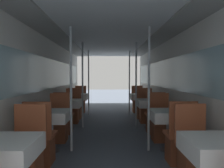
% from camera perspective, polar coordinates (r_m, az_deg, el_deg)
% --- Properties ---
extents(wall_left, '(0.05, 9.96, 2.22)m').
position_cam_1_polar(wall_left, '(5.24, -16.84, -0.09)').
color(wall_left, silver).
rests_on(wall_left, ground_plane).
extents(wall_right, '(0.05, 9.96, 2.22)m').
position_cam_1_polar(wall_right, '(5.26, 15.48, -0.07)').
color(wall_right, silver).
rests_on(wall_right, ground_plane).
extents(ceiling_panel, '(2.93, 9.96, 0.07)m').
position_cam_1_polar(ceiling_panel, '(5.12, -0.65, 12.43)').
color(ceiling_panel, silver).
rests_on(ceiling_panel, wall_left).
extents(dining_table_left_0, '(0.65, 0.65, 0.73)m').
position_cam_1_polar(dining_table_left_0, '(2.47, -26.56, -15.42)').
color(dining_table_left_0, '#4C4C51').
rests_on(dining_table_left_0, ground_plane).
extents(chair_left_far_0, '(0.41, 0.41, 0.98)m').
position_cam_1_polar(chair_left_far_0, '(3.08, -21.47, -17.89)').
color(chair_left_far_0, brown).
rests_on(chair_left_far_0, ground_plane).
extents(dining_table_left_1, '(0.65, 0.65, 0.73)m').
position_cam_1_polar(dining_table_left_1, '(4.09, -15.70, -8.27)').
color(dining_table_left_1, '#4C4C51').
rests_on(dining_table_left_1, ground_plane).
extents(chair_left_near_1, '(0.41, 0.41, 0.98)m').
position_cam_1_polar(chair_left_near_1, '(3.61, -18.11, -14.84)').
color(chair_left_near_1, brown).
rests_on(chair_left_near_1, ground_plane).
extents(chair_left_far_1, '(0.41, 0.41, 0.98)m').
position_cam_1_polar(chair_left_far_1, '(4.72, -13.82, -10.75)').
color(chair_left_far_1, brown).
rests_on(chair_left_far_1, ground_plane).
extents(support_pole_left_1, '(0.04, 0.04, 2.22)m').
position_cam_1_polar(support_pole_left_1, '(3.96, -10.66, -1.38)').
color(support_pole_left_1, silver).
rests_on(support_pole_left_1, ground_plane).
extents(dining_table_left_2, '(0.65, 0.65, 0.73)m').
position_cam_1_polar(dining_table_left_2, '(5.81, -11.27, -5.15)').
color(dining_table_left_2, '#4C4C51').
rests_on(dining_table_left_2, ground_plane).
extents(chair_left_near_2, '(0.41, 0.41, 0.98)m').
position_cam_1_polar(chair_left_near_2, '(5.28, -12.39, -9.35)').
color(chair_left_near_2, brown).
rests_on(chair_left_near_2, ground_plane).
extents(chair_left_far_2, '(0.41, 0.41, 0.98)m').
position_cam_1_polar(chair_left_far_2, '(6.43, -10.30, -7.27)').
color(chair_left_far_2, brown).
rests_on(chair_left_far_2, ground_plane).
extents(support_pole_left_2, '(0.04, 0.04, 2.22)m').
position_cam_1_polar(support_pole_left_2, '(5.71, -7.70, -0.28)').
color(support_pole_left_2, silver).
rests_on(support_pole_left_2, ground_plane).
extents(dining_table_left_3, '(0.65, 0.65, 0.73)m').
position_cam_1_polar(dining_table_left_3, '(7.55, -8.88, -3.45)').
color(dining_table_left_3, '#4C4C51').
rests_on(dining_table_left_3, ground_plane).
extents(chair_left_near_3, '(0.41, 0.41, 0.98)m').
position_cam_1_polar(chair_left_near_3, '(7.00, -9.53, -6.49)').
color(chair_left_near_3, brown).
rests_on(chair_left_near_3, ground_plane).
extents(chair_left_far_3, '(0.41, 0.41, 0.98)m').
position_cam_1_polar(chair_left_far_3, '(8.17, -8.30, -5.24)').
color(chair_left_far_3, brown).
rests_on(chair_left_far_3, ground_plane).
extents(support_pole_left_3, '(0.04, 0.04, 2.22)m').
position_cam_1_polar(support_pole_left_3, '(7.48, -6.13, 0.30)').
color(support_pole_left_3, silver).
rests_on(support_pole_left_3, ground_plane).
extents(dining_table_right_0, '(0.65, 0.65, 0.73)m').
position_cam_1_polar(dining_table_right_0, '(2.50, 26.06, -15.18)').
color(dining_table_right_0, '#4C4C51').
rests_on(dining_table_right_0, ground_plane).
extents(chair_right_far_0, '(0.41, 0.41, 0.98)m').
position_cam_1_polar(chair_right_far_0, '(3.11, 20.72, -17.71)').
color(chair_right_far_0, brown).
rests_on(chair_right_far_0, ground_plane).
extents(dining_table_right_1, '(0.65, 0.65, 0.73)m').
position_cam_1_polar(dining_table_right_1, '(4.11, 14.60, -8.21)').
color(dining_table_right_1, '#4C4C51').
rests_on(dining_table_right_1, ground_plane).
extents(chair_right_near_1, '(0.41, 0.41, 0.98)m').
position_cam_1_polar(chair_right_near_1, '(3.63, 17.16, -14.73)').
color(chair_right_near_1, brown).
rests_on(chair_right_near_1, ground_plane).
extents(chair_right_far_1, '(0.41, 0.41, 0.98)m').
position_cam_1_polar(chair_right_far_1, '(4.74, 12.59, -10.69)').
color(chair_right_far_1, brown).
rests_on(chair_right_far_1, ground_plane).
extents(support_pole_right_1, '(0.04, 0.04, 2.22)m').
position_cam_1_polar(support_pole_right_1, '(3.97, 9.59, -1.36)').
color(support_pole_right_1, silver).
rests_on(support_pole_right_1, ground_plane).
extents(dining_table_right_2, '(0.65, 0.65, 0.73)m').
position_cam_1_polar(dining_table_right_2, '(5.82, 9.85, -5.13)').
color(dining_table_right_2, '#4C4C51').
rests_on(dining_table_right_2, ground_plane).
extents(chair_right_near_2, '(0.41, 0.41, 0.98)m').
position_cam_1_polar(chair_right_near_2, '(5.30, 11.07, -9.31)').
color(chair_right_near_2, brown).
rests_on(chair_right_near_2, ground_plane).
extents(chair_right_far_2, '(0.41, 0.41, 0.98)m').
position_cam_1_polar(chair_right_far_2, '(6.44, 8.83, -7.24)').
color(chair_right_far_2, brown).
rests_on(chair_right_far_2, ground_plane).
extents(support_pole_right_2, '(0.04, 0.04, 2.22)m').
position_cam_1_polar(support_pole_right_2, '(5.72, 6.30, -0.27)').
color(support_pole_right_2, silver).
rests_on(support_pole_right_2, ground_plane).
extents(dining_table_right_3, '(0.65, 0.65, 0.73)m').
position_cam_1_polar(dining_table_right_3, '(7.56, 7.30, -3.44)').
color(dining_table_right_3, '#4C4C51').
rests_on(dining_table_right_3, ground_plane).
extents(chair_right_near_3, '(0.41, 0.41, 0.98)m').
position_cam_1_polar(chair_right_near_3, '(7.02, 8.00, -6.46)').
color(chair_right_near_3, brown).
rests_on(chair_right_near_3, ground_plane).
extents(chair_right_far_3, '(0.41, 0.41, 0.98)m').
position_cam_1_polar(chair_right_far_3, '(8.18, 6.68, -5.23)').
color(chair_right_far_3, brown).
rests_on(chair_right_far_3, ground_plane).
extents(support_pole_right_3, '(0.04, 0.04, 2.22)m').
position_cam_1_polar(support_pole_right_3, '(7.48, 4.55, 0.30)').
color(support_pole_right_3, silver).
rests_on(support_pole_right_3, ground_plane).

